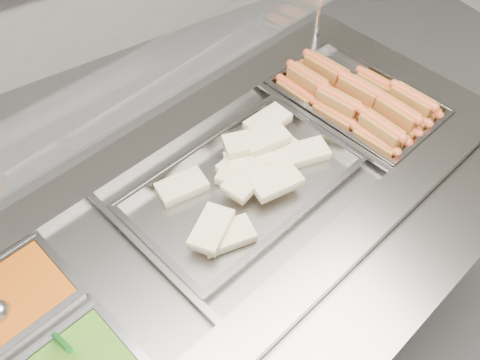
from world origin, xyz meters
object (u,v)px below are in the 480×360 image
steam_counter (230,270)px  pan_wraps (242,188)px  sneeze_guard (170,63)px  pan_hotdogs (355,106)px

steam_counter → pan_wraps: bearing=11.4°
sneeze_guard → pan_wraps: sneeze_guard is taller
pan_wraps → pan_hotdogs: bearing=11.4°
steam_counter → sneeze_guard: 0.92m
pan_hotdogs → pan_wraps: size_ratio=0.81×
sneeze_guard → pan_wraps: size_ratio=2.25×
pan_hotdogs → steam_counter: bearing=-168.6°
steam_counter → sneeze_guard: bearing=101.4°
sneeze_guard → pan_hotdogs: (0.71, -0.10, -0.44)m
steam_counter → pan_hotdogs: bearing=11.4°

